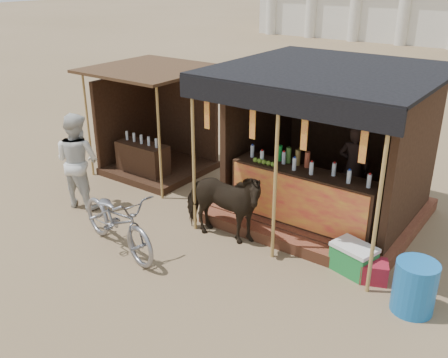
% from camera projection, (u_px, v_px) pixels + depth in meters
% --- Properties ---
extents(ground, '(120.00, 120.00, 0.00)m').
position_uv_depth(ground, '(161.00, 280.00, 7.48)').
color(ground, '#846B4C').
rests_on(ground, ground).
extents(main_stall, '(3.60, 3.61, 2.78)m').
position_uv_depth(main_stall, '(326.00, 165.00, 9.03)').
color(main_stall, brown).
rests_on(main_stall, ground).
extents(secondary_stall, '(2.40, 2.40, 2.38)m').
position_uv_depth(secondary_stall, '(153.00, 134.00, 11.27)').
color(secondary_stall, '#362013').
rests_on(secondary_stall, ground).
extents(cow, '(1.64, 0.92, 1.32)m').
position_uv_depth(cow, '(222.00, 205.00, 8.36)').
color(cow, black).
rests_on(cow, ground).
extents(motorbike, '(2.14, 1.13, 1.07)m').
position_uv_depth(motorbike, '(118.00, 220.00, 8.11)').
color(motorbike, gray).
rests_on(motorbike, ground).
extents(bystander, '(1.00, 0.83, 1.86)m').
position_uv_depth(bystander, '(78.00, 161.00, 9.50)').
color(bystander, silver).
rests_on(bystander, ground).
extents(blue_barrel, '(0.59, 0.59, 0.74)m').
position_uv_depth(blue_barrel, '(415.00, 287.00, 6.69)').
color(blue_barrel, '#1764AD').
rests_on(blue_barrel, ground).
extents(red_crate, '(0.50, 0.48, 0.31)m').
position_uv_depth(red_crate, '(373.00, 271.00, 7.42)').
color(red_crate, maroon).
rests_on(red_crate, ground).
extents(cooler, '(0.73, 0.59, 0.46)m').
position_uv_depth(cooler, '(353.00, 258.00, 7.61)').
color(cooler, '#1C8037').
rests_on(cooler, ground).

